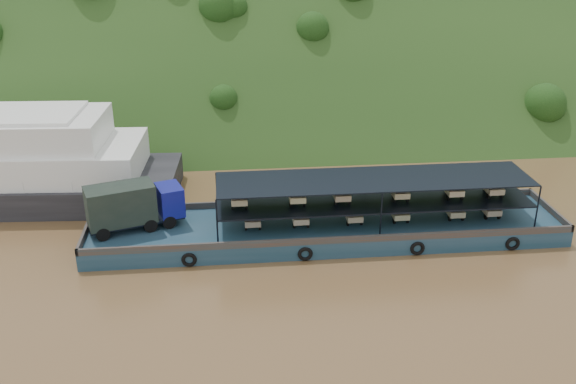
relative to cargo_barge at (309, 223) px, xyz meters
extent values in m
plane|color=brown|center=(0.57, -1.73, -1.16)|extent=(160.00, 160.00, 0.00)
cube|color=#1E3915|center=(0.57, 34.27, -1.16)|extent=(140.00, 39.60, 39.60)
cube|color=#133345|center=(1.27, -0.04, -0.56)|extent=(35.00, 7.00, 1.20)
cube|color=#592D19|center=(1.27, 3.36, 0.29)|extent=(35.00, 0.20, 0.50)
cube|color=#592D19|center=(1.27, -3.44, 0.29)|extent=(35.00, 0.20, 0.50)
cube|color=#592D19|center=(18.67, -0.04, 0.29)|extent=(0.20, 7.00, 0.50)
cube|color=#592D19|center=(-16.13, -0.04, 0.29)|extent=(0.20, 7.00, 0.50)
torus|color=black|center=(-8.73, -3.59, -0.61)|extent=(1.06, 0.26, 1.06)
torus|color=black|center=(-0.73, -3.59, -0.61)|extent=(1.06, 0.26, 1.06)
torus|color=black|center=(7.27, -3.59, -0.61)|extent=(1.06, 0.26, 1.06)
torus|color=black|center=(14.27, -3.59, -0.61)|extent=(1.06, 0.26, 1.06)
cylinder|color=black|center=(-14.72, -1.35, 0.54)|extent=(1.05, 0.64, 0.99)
cylinder|color=black|center=(-15.37, 0.62, 0.54)|extent=(1.05, 0.64, 0.99)
cylinder|color=black|center=(-11.53, -0.30, 0.54)|extent=(1.05, 0.64, 0.99)
cylinder|color=black|center=(-12.19, 1.67, 0.54)|extent=(1.05, 0.64, 0.99)
cylinder|color=black|center=(-10.22, 0.14, 0.54)|extent=(1.05, 0.64, 0.99)
cylinder|color=black|center=(-10.87, 2.11, 0.54)|extent=(1.05, 0.64, 0.99)
cube|color=black|center=(-12.61, 0.44, 0.69)|extent=(7.05, 4.17, 0.20)
cube|color=navy|center=(-10.17, 1.25, 1.82)|extent=(2.34, 2.77, 2.17)
cube|color=black|center=(-9.38, 1.51, 2.21)|extent=(0.68, 1.89, 0.89)
cube|color=black|center=(-13.55, 0.13, 2.12)|extent=(5.24, 3.74, 2.76)
cube|color=black|center=(4.77, -0.04, 1.70)|extent=(23.00, 5.00, 0.12)
cube|color=black|center=(4.77, -0.04, 3.34)|extent=(23.00, 5.00, 0.08)
cylinder|color=black|center=(-6.73, -2.54, 1.69)|extent=(0.12, 0.12, 3.30)
cylinder|color=black|center=(-6.73, 2.46, 1.69)|extent=(0.12, 0.12, 3.30)
cylinder|color=black|center=(4.77, -2.54, 1.69)|extent=(0.12, 0.12, 3.30)
cylinder|color=black|center=(4.77, 2.46, 1.69)|extent=(0.12, 0.12, 3.30)
cylinder|color=black|center=(16.27, -2.54, 1.69)|extent=(0.12, 0.12, 3.30)
cylinder|color=black|center=(16.27, 2.46, 1.69)|extent=(0.12, 0.12, 3.30)
cylinder|color=black|center=(-4.20, 1.01, 0.30)|extent=(0.12, 0.52, 0.52)
cylinder|color=black|center=(-4.70, -0.79, 0.30)|extent=(0.14, 0.52, 0.52)
cylinder|color=black|center=(-3.70, -0.79, 0.30)|extent=(0.14, 0.52, 0.52)
cube|color=#C4AC8A|center=(-4.20, -0.44, 0.64)|extent=(1.15, 1.50, 0.44)
cube|color=#AB0B0E|center=(-4.20, 0.71, 0.82)|extent=(0.55, 0.80, 0.80)
cube|color=#AB0B0E|center=(-4.20, 0.51, 1.32)|extent=(0.50, 0.10, 0.10)
cylinder|color=black|center=(-0.70, 1.01, 0.30)|extent=(0.12, 0.52, 0.52)
cylinder|color=black|center=(-1.20, -0.79, 0.30)|extent=(0.14, 0.52, 0.52)
cylinder|color=black|center=(-0.20, -0.79, 0.30)|extent=(0.14, 0.52, 0.52)
cube|color=beige|center=(-0.70, -0.44, 0.64)|extent=(1.15, 1.50, 0.44)
cube|color=red|center=(-0.70, 0.71, 0.82)|extent=(0.55, 0.80, 0.80)
cube|color=red|center=(-0.70, 0.51, 1.32)|extent=(0.50, 0.10, 0.10)
cylinder|color=black|center=(3.28, 1.01, 0.30)|extent=(0.12, 0.52, 0.52)
cylinder|color=black|center=(2.78, -0.79, 0.30)|extent=(0.14, 0.52, 0.52)
cylinder|color=black|center=(3.78, -0.79, 0.30)|extent=(0.14, 0.52, 0.52)
cube|color=#CBB990|center=(3.28, -0.44, 0.64)|extent=(1.15, 1.50, 0.44)
cube|color=#AD110B|center=(3.28, 0.71, 0.82)|extent=(0.55, 0.80, 0.80)
cube|color=#AD110B|center=(3.28, 0.51, 1.32)|extent=(0.50, 0.10, 0.10)
cylinder|color=black|center=(6.76, 1.01, 0.30)|extent=(0.12, 0.52, 0.52)
cylinder|color=black|center=(6.26, -0.79, 0.30)|extent=(0.14, 0.52, 0.52)
cylinder|color=black|center=(7.26, -0.79, 0.30)|extent=(0.14, 0.52, 0.52)
cube|color=beige|center=(6.76, -0.44, 0.64)|extent=(1.15, 1.50, 0.44)
cube|color=#AC0B1D|center=(6.76, 0.71, 0.82)|extent=(0.55, 0.80, 0.80)
cube|color=#AC0B1D|center=(6.76, 0.51, 1.32)|extent=(0.50, 0.10, 0.10)
cylinder|color=black|center=(10.98, 1.01, 0.30)|extent=(0.12, 0.52, 0.52)
cylinder|color=black|center=(10.48, -0.79, 0.30)|extent=(0.14, 0.52, 0.52)
cylinder|color=black|center=(11.48, -0.79, 0.30)|extent=(0.14, 0.52, 0.52)
cube|color=#C3B78A|center=(10.98, -0.44, 0.64)|extent=(1.15, 1.50, 0.44)
cube|color=#AF290B|center=(10.98, 0.71, 0.82)|extent=(0.55, 0.80, 0.80)
cube|color=#AF290B|center=(10.98, 0.51, 1.32)|extent=(0.50, 0.10, 0.10)
cylinder|color=black|center=(13.78, 1.01, 0.30)|extent=(0.12, 0.52, 0.52)
cylinder|color=black|center=(13.28, -0.79, 0.30)|extent=(0.14, 0.52, 0.52)
cylinder|color=black|center=(14.28, -0.79, 0.30)|extent=(0.14, 0.52, 0.52)
cube|color=tan|center=(13.78, -0.44, 0.64)|extent=(1.15, 1.50, 0.44)
cube|color=#B02B0B|center=(13.78, 0.71, 0.82)|extent=(0.55, 0.80, 0.80)
cube|color=#B02B0B|center=(13.78, 0.51, 1.32)|extent=(0.50, 0.10, 0.10)
cylinder|color=black|center=(-5.12, 1.01, 2.02)|extent=(0.12, 0.52, 0.52)
cylinder|color=black|center=(-5.62, -0.79, 2.02)|extent=(0.14, 0.52, 0.52)
cylinder|color=black|center=(-4.62, -0.79, 2.02)|extent=(0.14, 0.52, 0.52)
cube|color=#BFB187|center=(-5.12, -0.44, 2.36)|extent=(1.15, 1.50, 0.44)
cube|color=#B3120B|center=(-5.12, 0.71, 2.54)|extent=(0.55, 0.80, 0.80)
cube|color=#B3120B|center=(-5.12, 0.51, 3.04)|extent=(0.50, 0.10, 0.10)
cylinder|color=black|center=(-0.95, 1.01, 2.02)|extent=(0.12, 0.52, 0.52)
cylinder|color=black|center=(-1.45, -0.79, 2.02)|extent=(0.14, 0.52, 0.52)
cylinder|color=black|center=(-0.45, -0.79, 2.02)|extent=(0.14, 0.52, 0.52)
cube|color=beige|center=(-0.95, -0.44, 2.36)|extent=(1.15, 1.50, 0.44)
cube|color=#1A2A9D|center=(-0.95, 0.71, 2.54)|extent=(0.55, 0.80, 0.80)
cube|color=#1A2A9D|center=(-0.95, 0.51, 3.04)|extent=(0.50, 0.10, 0.10)
cylinder|color=black|center=(2.31, 1.01, 2.02)|extent=(0.12, 0.52, 0.52)
cylinder|color=black|center=(1.81, -0.79, 2.02)|extent=(0.14, 0.52, 0.52)
cylinder|color=black|center=(2.81, -0.79, 2.02)|extent=(0.14, 0.52, 0.52)
cube|color=tan|center=(2.31, -0.44, 2.36)|extent=(1.15, 1.50, 0.44)
cube|color=navy|center=(2.31, 0.71, 2.54)|extent=(0.55, 0.80, 0.80)
cube|color=navy|center=(2.31, 0.51, 3.04)|extent=(0.50, 0.10, 0.10)
cylinder|color=black|center=(6.64, 1.01, 2.02)|extent=(0.12, 0.52, 0.52)
cylinder|color=black|center=(6.14, -0.79, 2.02)|extent=(0.14, 0.52, 0.52)
cylinder|color=black|center=(7.14, -0.79, 2.02)|extent=(0.14, 0.52, 0.52)
cube|color=#C0B588|center=(6.64, -0.44, 2.36)|extent=(1.15, 1.50, 0.44)
cube|color=red|center=(6.64, 0.71, 2.54)|extent=(0.55, 0.80, 0.80)
cube|color=red|center=(6.64, 0.51, 3.04)|extent=(0.50, 0.10, 0.10)
cylinder|color=black|center=(10.71, 1.01, 2.02)|extent=(0.12, 0.52, 0.52)
cylinder|color=black|center=(10.21, -0.79, 2.02)|extent=(0.14, 0.52, 0.52)
cylinder|color=black|center=(11.21, -0.79, 2.02)|extent=(0.14, 0.52, 0.52)
cube|color=beige|center=(10.71, -0.44, 2.36)|extent=(1.15, 1.50, 0.44)
cube|color=red|center=(10.71, 0.71, 2.54)|extent=(0.55, 0.80, 0.80)
cube|color=red|center=(10.71, 0.51, 3.04)|extent=(0.50, 0.10, 0.10)
cylinder|color=black|center=(13.75, 1.01, 2.02)|extent=(0.12, 0.52, 0.52)
cylinder|color=black|center=(13.25, -0.79, 2.02)|extent=(0.14, 0.52, 0.52)
cylinder|color=black|center=(14.25, -0.79, 2.02)|extent=(0.14, 0.52, 0.52)
cube|color=#C6B48C|center=(13.75, -0.44, 2.36)|extent=(1.15, 1.50, 0.44)
cube|color=beige|center=(13.75, 0.71, 2.54)|extent=(0.55, 0.80, 0.80)
cube|color=beige|center=(13.75, 0.51, 3.04)|extent=(0.50, 0.10, 0.10)
camera|label=1|loc=(-5.92, -42.43, 20.97)|focal=40.00mm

